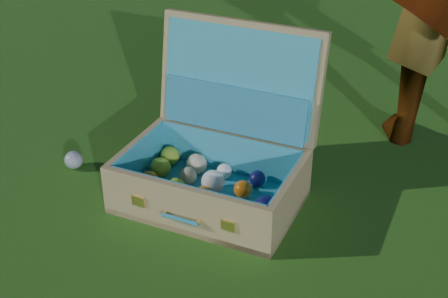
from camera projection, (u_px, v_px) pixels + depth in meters
ground at (200, 230)px, 1.83m from camera, size 60.00×60.00×0.00m
stray_ball at (74, 160)px, 2.12m from camera, size 0.06×0.06×0.06m
suitcase at (218, 152)px, 1.94m from camera, size 0.63×0.57×0.51m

